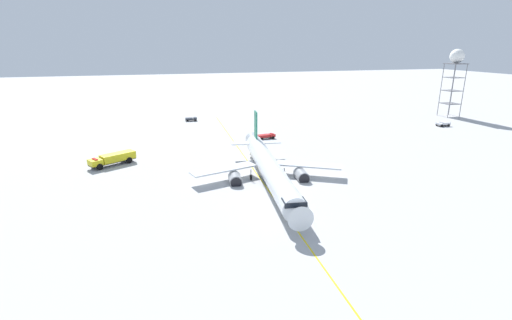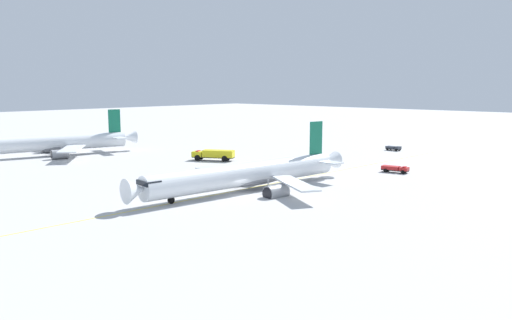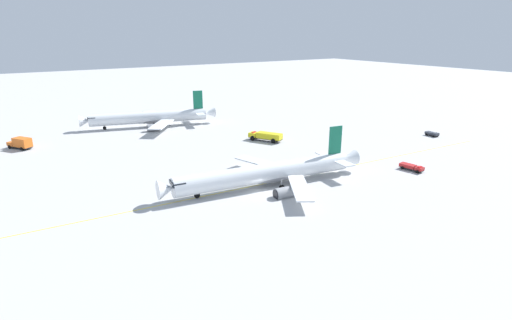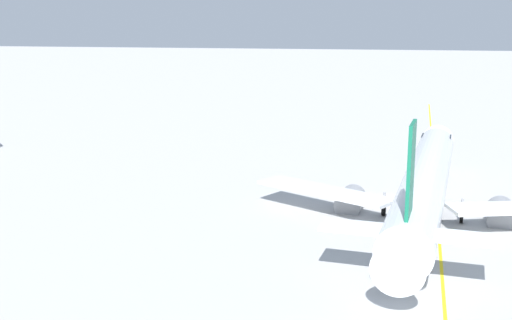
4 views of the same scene
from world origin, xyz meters
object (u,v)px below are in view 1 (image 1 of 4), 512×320
baggage_truck_truck (191,119)px  fire_tender_truck (113,158)px  airliner_main (269,169)px  radar_tower (456,61)px  ops_pickup_truck (266,136)px  pushback_tug_truck (443,124)px

baggage_truck_truck → fire_tender_truck: (45.89, -22.29, 0.82)m
airliner_main → radar_tower: bearing=126.3°
airliner_main → baggage_truck_truck: size_ratio=11.04×
ops_pickup_truck → baggage_truck_truck: (-32.26, -17.14, -0.09)m
ops_pickup_truck → fire_tender_truck: (13.63, -39.42, 0.73)m
fire_tender_truck → radar_tower: size_ratio=0.41×
ops_pickup_truck → radar_tower: 80.12m
ops_pickup_truck → fire_tender_truck: size_ratio=0.56×
ops_pickup_truck → radar_tower: size_ratio=0.23×
pushback_tug_truck → baggage_truck_truck: pushback_tug_truck is taller
ops_pickup_truck → radar_tower: (-15.07, 76.33, 19.12)m
pushback_tug_truck → baggage_truck_truck: bearing=-24.6°
radar_tower → fire_tender_truck: bearing=-76.1°
airliner_main → ops_pickup_truck: bearing=170.6°
ops_pickup_truck → fire_tender_truck: fire_tender_truck is taller
ops_pickup_truck → baggage_truck_truck: 36.53m
airliner_main → ops_pickup_truck: 34.56m
airliner_main → pushback_tug_truck: 78.51m
ops_pickup_truck → radar_tower: bearing=2.1°
baggage_truck_truck → radar_tower: (17.20, 93.47, 19.22)m
pushback_tug_truck → baggage_truck_truck: (-31.69, -78.25, -0.08)m
airliner_main → fire_tender_truck: bearing=-116.2°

